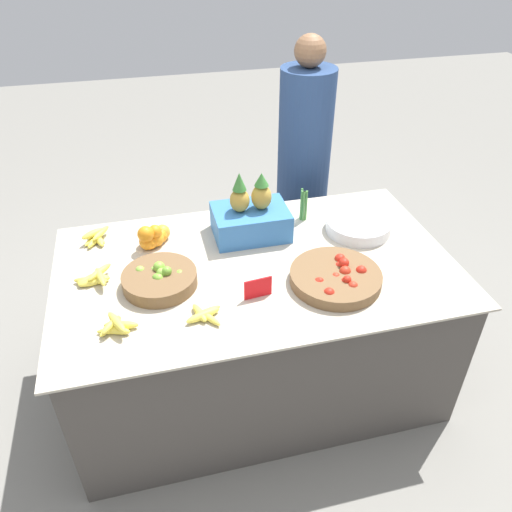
% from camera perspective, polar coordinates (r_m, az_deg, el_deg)
% --- Properties ---
extents(ground_plane, '(12.00, 12.00, 0.00)m').
position_cam_1_polar(ground_plane, '(2.87, -0.00, -13.50)').
color(ground_plane, gray).
extents(market_table, '(1.86, 1.10, 0.77)m').
position_cam_1_polar(market_table, '(2.59, -0.00, -7.88)').
color(market_table, '#4C4742').
rests_on(market_table, ground_plane).
extents(lime_bowl, '(0.33, 0.33, 0.10)m').
position_cam_1_polar(lime_bowl, '(2.24, -10.90, -2.57)').
color(lime_bowl, brown).
rests_on(lime_bowl, market_table).
extents(tomato_basket, '(0.41, 0.41, 0.09)m').
position_cam_1_polar(tomato_basket, '(2.24, 9.14, -2.42)').
color(tomato_basket, brown).
rests_on(tomato_basket, market_table).
extents(orange_pile, '(0.16, 0.17, 0.13)m').
position_cam_1_polar(orange_pile, '(2.50, -11.66, 2.16)').
color(orange_pile, orange).
rests_on(orange_pile, market_table).
extents(metal_bowl, '(0.33, 0.33, 0.06)m').
position_cam_1_polar(metal_bowl, '(2.62, 11.60, 3.43)').
color(metal_bowl, silver).
rests_on(metal_bowl, market_table).
extents(price_sign, '(0.12, 0.02, 0.10)m').
position_cam_1_polar(price_sign, '(2.13, 0.23, -3.69)').
color(price_sign, red).
rests_on(price_sign, market_table).
extents(produce_crate, '(0.37, 0.27, 0.35)m').
position_cam_1_polar(produce_crate, '(2.50, -0.62, 4.46)').
color(produce_crate, '#3370B7').
rests_on(produce_crate, market_table).
extents(veg_bundle, '(0.04, 0.04, 0.17)m').
position_cam_1_polar(veg_bundle, '(2.65, 5.41, 5.79)').
color(veg_bundle, '#4C8E42').
rests_on(veg_bundle, market_table).
extents(banana_bunch_front_left, '(0.15, 0.16, 0.06)m').
position_cam_1_polar(banana_bunch_front_left, '(2.61, -17.81, 2.03)').
color(banana_bunch_front_left, '#EFDB4C').
rests_on(banana_bunch_front_left, market_table).
extents(banana_bunch_middle_left, '(0.18, 0.17, 0.06)m').
position_cam_1_polar(banana_bunch_middle_left, '(2.33, -17.97, -2.45)').
color(banana_bunch_middle_left, '#EFDB4C').
rests_on(banana_bunch_middle_left, market_table).
extents(banana_bunch_back_center, '(0.16, 0.16, 0.04)m').
position_cam_1_polar(banana_bunch_back_center, '(2.06, -6.00, -6.65)').
color(banana_bunch_back_center, '#EFDB4C').
rests_on(banana_bunch_back_center, market_table).
extents(banana_bunch_front_right, '(0.17, 0.14, 0.06)m').
position_cam_1_polar(banana_bunch_front_right, '(2.06, -15.74, -7.71)').
color(banana_bunch_front_right, '#EFDB4C').
rests_on(banana_bunch_front_right, market_table).
extents(vendor_person, '(0.33, 0.33, 1.58)m').
position_cam_1_polar(vendor_person, '(3.26, 5.37, 9.21)').
color(vendor_person, navy).
rests_on(vendor_person, ground_plane).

